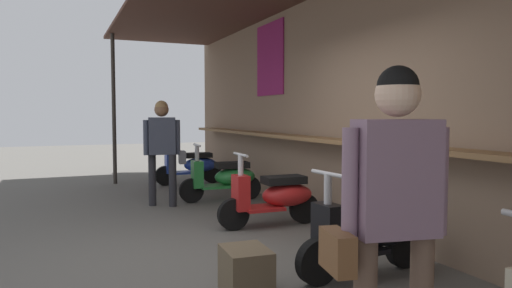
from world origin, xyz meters
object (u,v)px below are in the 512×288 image
(scooter_red, at_px, (276,196))
(merchandise_crate, at_px, (246,271))
(shopper_browsing, at_px, (163,142))
(scooter_blue, at_px, (193,165))
(shopper_with_handbag, at_px, (393,197))
(scooter_black, at_px, (371,232))
(scooter_green, at_px, (225,178))

(scooter_red, relative_size, merchandise_crate, 3.20)
(shopper_browsing, bearing_deg, scooter_blue, -18.02)
(scooter_blue, bearing_deg, shopper_with_handbag, 83.87)
(scooter_black, bearing_deg, scooter_green, -94.08)
(scooter_blue, height_order, scooter_green, same)
(shopper_with_handbag, bearing_deg, shopper_browsing, -168.61)
(shopper_with_handbag, xyz_separation_m, shopper_browsing, (-5.42, -0.01, -0.02))
(scooter_green, distance_m, merchandise_crate, 4.10)
(scooter_green, height_order, merchandise_crate, scooter_green)
(shopper_with_handbag, distance_m, shopper_browsing, 5.42)
(shopper_with_handbag, distance_m, merchandise_crate, 1.77)
(scooter_red, distance_m, merchandise_crate, 2.33)
(scooter_blue, height_order, scooter_black, same)
(shopper_with_handbag, height_order, shopper_browsing, shopper_with_handbag)
(scooter_red, relative_size, shopper_with_handbag, 0.83)
(scooter_red, bearing_deg, merchandise_crate, 59.77)
(scooter_green, height_order, shopper_browsing, shopper_browsing)
(merchandise_crate, bearing_deg, shopper_browsing, 177.53)
(scooter_red, relative_size, scooter_black, 1.00)
(scooter_green, height_order, scooter_black, same)
(scooter_green, bearing_deg, scooter_red, 94.40)
(shopper_with_handbag, bearing_deg, scooter_blue, -176.66)
(scooter_red, height_order, shopper_with_handbag, shopper_with_handbag)
(scooter_black, distance_m, shopper_with_handbag, 1.96)
(scooter_red, bearing_deg, scooter_blue, -88.51)
(scooter_blue, relative_size, scooter_green, 1.00)
(scooter_green, xyz_separation_m, scooter_red, (1.94, 0.00, 0.00))
(scooter_blue, xyz_separation_m, scooter_black, (5.96, -0.00, 0.00))
(scooter_red, height_order, shopper_browsing, shopper_browsing)
(shopper_with_handbag, bearing_deg, scooter_black, 157.02)
(scooter_black, xyz_separation_m, merchandise_crate, (-0.01, -1.22, -0.20))
(merchandise_crate, bearing_deg, scooter_red, 148.28)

